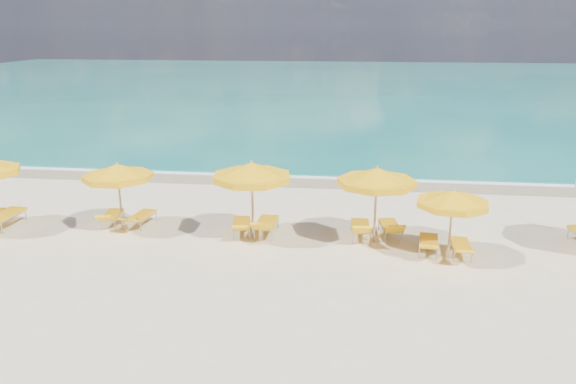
# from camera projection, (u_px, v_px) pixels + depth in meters

# --- Properties ---
(ground_plane) EXTENTS (120.00, 120.00, 0.00)m
(ground_plane) POSITION_uv_depth(u_px,v_px,m) (282.00, 242.00, 17.51)
(ground_plane) COLOR beige
(ocean) EXTENTS (120.00, 80.00, 0.30)m
(ocean) POSITION_uv_depth(u_px,v_px,m) (340.00, 85.00, 63.13)
(ocean) COLOR #136C63
(ocean) RESTS_ON ground
(wet_sand_band) EXTENTS (120.00, 2.60, 0.01)m
(wet_sand_band) POSITION_uv_depth(u_px,v_px,m) (305.00, 180.00, 24.55)
(wet_sand_band) COLOR tan
(wet_sand_band) RESTS_ON ground
(foam_line) EXTENTS (120.00, 1.20, 0.03)m
(foam_line) POSITION_uv_depth(u_px,v_px,m) (307.00, 175.00, 25.31)
(foam_line) COLOR white
(foam_line) RESTS_ON ground
(whitecap_near) EXTENTS (14.00, 0.36, 0.05)m
(whitecap_near) POSITION_uv_depth(u_px,v_px,m) (223.00, 135.00, 34.39)
(whitecap_near) COLOR white
(whitecap_near) RESTS_ON ground
(whitecap_far) EXTENTS (18.00, 0.30, 0.05)m
(whitecap_far) POSITION_uv_depth(u_px,v_px,m) (441.00, 121.00, 39.36)
(whitecap_far) COLOR white
(whitecap_far) RESTS_ON ground
(umbrella_2) EXTENTS (2.99, 2.99, 2.29)m
(umbrella_2) POSITION_uv_depth(u_px,v_px,m) (118.00, 172.00, 18.07)
(umbrella_2) COLOR tan
(umbrella_2) RESTS_ON ground
(umbrella_3) EXTENTS (3.04, 3.04, 2.54)m
(umbrella_3) POSITION_uv_depth(u_px,v_px,m) (252.00, 172.00, 17.29)
(umbrella_3) COLOR tan
(umbrella_3) RESTS_ON ground
(umbrella_4) EXTENTS (2.63, 2.63, 2.45)m
(umbrella_4) POSITION_uv_depth(u_px,v_px,m) (377.00, 177.00, 16.97)
(umbrella_4) COLOR tan
(umbrella_4) RESTS_ON ground
(umbrella_5) EXTENTS (2.49, 2.49, 2.11)m
(umbrella_5) POSITION_uv_depth(u_px,v_px,m) (453.00, 199.00, 15.84)
(umbrella_5) COLOR tan
(umbrella_5) RESTS_ON ground
(lounger_1_right) EXTENTS (0.73, 2.04, 0.85)m
(lounger_1_right) POSITION_uv_depth(u_px,v_px,m) (5.00, 220.00, 18.79)
(lounger_1_right) COLOR #A5A8AD
(lounger_1_right) RESTS_ON ground
(lounger_2_left) EXTENTS (0.76, 1.70, 0.67)m
(lounger_2_left) POSITION_uv_depth(u_px,v_px,m) (112.00, 219.00, 19.04)
(lounger_2_left) COLOR #A5A8AD
(lounger_2_left) RESTS_ON ground
(lounger_2_right) EXTENTS (0.74, 1.75, 0.61)m
(lounger_2_right) POSITION_uv_depth(u_px,v_px,m) (141.00, 220.00, 18.93)
(lounger_2_right) COLOR #A5A8AD
(lounger_2_right) RESTS_ON ground
(lounger_3_left) EXTENTS (0.87, 1.80, 0.68)m
(lounger_3_left) POSITION_uv_depth(u_px,v_px,m) (242.00, 228.00, 18.15)
(lounger_3_left) COLOR #A5A8AD
(lounger_3_left) RESTS_ON ground
(lounger_3_right) EXTENTS (0.67, 1.89, 0.81)m
(lounger_3_right) POSITION_uv_depth(u_px,v_px,m) (266.00, 228.00, 18.10)
(lounger_3_right) COLOR #A5A8AD
(lounger_3_right) RESTS_ON ground
(lounger_4_left) EXTENTS (0.67, 1.81, 0.79)m
(lounger_4_left) POSITION_uv_depth(u_px,v_px,m) (360.00, 231.00, 17.83)
(lounger_4_left) COLOR #A5A8AD
(lounger_4_left) RESTS_ON ground
(lounger_4_right) EXTENTS (0.81, 1.76, 0.76)m
(lounger_4_right) POSITION_uv_depth(u_px,v_px,m) (390.00, 230.00, 17.94)
(lounger_4_right) COLOR #A5A8AD
(lounger_4_right) RESTS_ON ground
(lounger_5_left) EXTENTS (0.74, 1.75, 0.65)m
(lounger_5_left) POSITION_uv_depth(u_px,v_px,m) (428.00, 246.00, 16.69)
(lounger_5_left) COLOR #A5A8AD
(lounger_5_left) RESTS_ON ground
(lounger_5_right) EXTENTS (0.59, 1.68, 0.60)m
(lounger_5_right) POSITION_uv_depth(u_px,v_px,m) (461.00, 250.00, 16.43)
(lounger_5_right) COLOR #A5A8AD
(lounger_5_right) RESTS_ON ground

